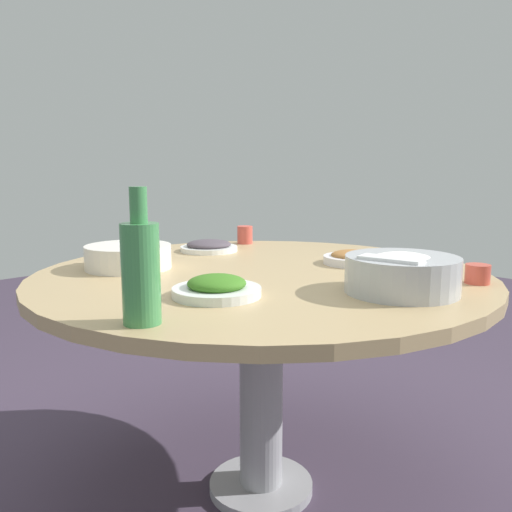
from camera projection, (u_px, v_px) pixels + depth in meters
ground at (261, 489)px, 1.73m from camera, size 8.00×8.00×0.00m
round_dining_table at (261, 304)px, 1.62m from camera, size 1.36×1.36×0.72m
rice_bowl at (402, 274)px, 1.33m from camera, size 0.28×0.28×0.10m
soup_bowl at (128, 257)px, 1.65m from camera, size 0.26×0.29×0.07m
dish_greens at (217, 288)px, 1.30m from camera, size 0.22×0.22×0.05m
dish_stirfry at (354, 258)px, 1.73m from camera, size 0.20×0.20×0.04m
dish_eggplant at (209, 246)px, 2.00m from camera, size 0.21×0.21×0.04m
green_bottle at (141, 270)px, 1.06m from camera, size 0.08×0.08×0.27m
tea_cup_near at (478, 274)px, 1.44m from camera, size 0.07×0.07×0.05m
tea_cup_far at (245, 235)px, 2.19m from camera, size 0.06×0.06×0.07m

